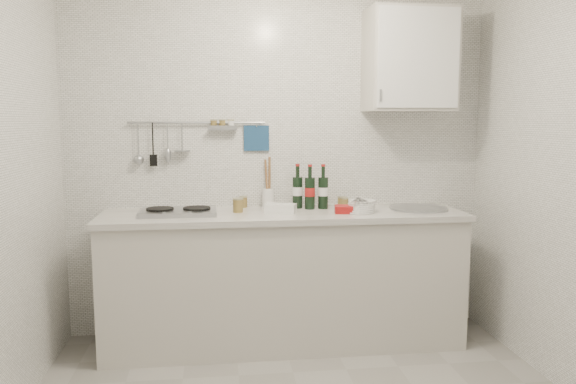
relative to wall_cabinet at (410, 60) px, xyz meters
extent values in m
cube|color=silver|center=(-0.90, 0.18, -0.70)|extent=(3.00, 0.02, 2.50)
cube|color=#BBB6AD|center=(-0.90, -0.12, -1.51)|extent=(2.40, 0.60, 0.88)
cube|color=silver|center=(-0.90, -0.12, -1.05)|extent=(2.44, 0.64, 0.04)
cube|color=black|center=(-0.90, -0.10, -1.90)|extent=(2.34, 0.52, 0.10)
cube|color=#93969B|center=(-1.60, -0.12, -1.01)|extent=(0.50, 0.32, 0.03)
cylinder|color=black|center=(-1.72, -0.12, -0.99)|extent=(0.18, 0.18, 0.01)
cylinder|color=black|center=(-1.48, -0.12, -0.99)|extent=(0.18, 0.18, 0.01)
cylinder|color=#93969B|center=(0.05, -0.12, -1.02)|extent=(0.40, 0.40, 0.02)
cylinder|color=#93969B|center=(0.05, -0.12, -1.08)|extent=(0.34, 0.34, 0.10)
cylinder|color=#93969B|center=(-1.47, 0.15, -0.43)|extent=(0.95, 0.02, 0.02)
cube|color=navy|center=(-1.06, 0.17, -0.54)|extent=(0.18, 0.02, 0.18)
cube|color=#BBB6AD|center=(0.00, 0.01, 0.00)|extent=(0.60, 0.35, 0.70)
cube|color=white|center=(0.00, -0.18, 0.00)|extent=(0.56, 0.01, 0.66)
cylinder|color=#93969B|center=(-0.26, -0.19, -0.25)|extent=(0.01, 0.01, 0.08)
cylinder|color=#5066B6|center=(-1.71, -0.06, -1.02)|extent=(0.25, 0.25, 0.01)
cylinder|color=#5066B6|center=(-1.70, -0.05, -1.01)|extent=(0.25, 0.25, 0.01)
cylinder|color=white|center=(-0.40, -0.20, -1.02)|extent=(0.21, 0.21, 0.01)
cylinder|color=white|center=(-0.39, -0.20, -1.01)|extent=(0.20, 0.20, 0.01)
cylinder|color=white|center=(-0.39, -0.20, -1.00)|extent=(0.20, 0.20, 0.01)
cylinder|color=white|center=(-0.38, -0.19, -0.99)|extent=(0.19, 0.19, 0.01)
cylinder|color=white|center=(-0.38, -0.19, -0.98)|extent=(0.18, 0.18, 0.01)
cylinder|color=white|center=(-0.37, -0.19, -0.97)|extent=(0.18, 0.18, 0.01)
cylinder|color=white|center=(-0.37, -0.18, -0.95)|extent=(0.17, 0.17, 0.01)
cube|color=white|center=(-0.92, -0.14, -1.00)|extent=(0.22, 0.16, 0.06)
cube|color=#B21713|center=(-0.50, -0.21, -1.01)|extent=(0.13, 0.13, 0.05)
cylinder|color=white|center=(-0.98, 0.12, -0.96)|extent=(0.09, 0.09, 0.13)
cylinder|color=brown|center=(-0.97, 0.12, -0.80)|extent=(0.02, 0.06, 0.26)
cylinder|color=brown|center=(-0.99, 0.13, -0.81)|extent=(0.03, 0.05, 0.24)
cylinder|color=brown|center=(-1.16, 0.12, -0.99)|extent=(0.05, 0.05, 0.07)
cylinder|color=tan|center=(-1.16, 0.12, -0.95)|extent=(0.06, 0.06, 0.01)
cylinder|color=brown|center=(-0.45, 0.07, -1.00)|extent=(0.06, 0.06, 0.06)
cylinder|color=tan|center=(-0.45, 0.07, -0.96)|extent=(0.06, 0.06, 0.01)
cylinder|color=brown|center=(-0.44, 0.04, -1.00)|extent=(0.05, 0.05, 0.06)
cylinder|color=tan|center=(-0.44, 0.04, -0.97)|extent=(0.06, 0.06, 0.01)
cylinder|color=brown|center=(-1.21, -0.09, -0.99)|extent=(0.07, 0.07, 0.09)
cylinder|color=tan|center=(-1.21, -0.09, -0.94)|extent=(0.07, 0.07, 0.01)
camera|label=1|loc=(-1.35, -3.84, -0.41)|focal=35.00mm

